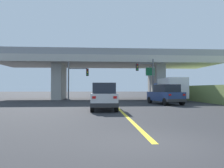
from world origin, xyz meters
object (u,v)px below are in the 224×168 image
Objects in this scene: traffic_signal_nearside at (147,74)px; suv_lead at (104,96)px; box_truck at (170,89)px; suv_crossing at (165,94)px; semi_truck_distant at (108,88)px; traffic_signal_farside at (76,77)px; highway_sign at (150,76)px.

suv_lead is at bearing -119.14° from traffic_signal_nearside.
box_truck is (8.75, 10.25, 0.53)m from suv_lead.
suv_lead is 0.80× the size of traffic_signal_nearside.
suv_crossing is 6.00m from traffic_signal_nearside.
semi_truck_distant is (-3.94, 38.27, 0.65)m from suv_crossing.
traffic_signal_nearside is at bearing -5.59° from traffic_signal_farside.
semi_truck_distant is (2.56, 43.48, 0.65)m from suv_lead.
suv_crossing is 0.72× the size of box_truck.
highway_sign reaches higher than suv_crossing.
semi_truck_distant is at bearing 98.17° from highway_sign.
suv_lead is 0.91× the size of suv_crossing.
highway_sign is at bearing -81.83° from semi_truck_distant.
box_truck is at bearing -57.11° from highway_sign.
box_truck is 1.31× the size of traffic_signal_farside.
traffic_signal_farside is at bearing 135.51° from suv_crossing.
box_truck is 1.22× the size of traffic_signal_nearside.
traffic_signal_farside is 0.74× the size of semi_truck_distant.
highway_sign is at bearing 122.89° from box_truck.
traffic_signal_farside is (-9.28, 0.91, -0.32)m from traffic_signal_nearside.
highway_sign is at bearing 8.34° from traffic_signal_farside.
semi_truck_distant is (5.90, 31.91, -1.47)m from traffic_signal_farside.
semi_truck_distant reaches higher than box_truck.
suv_crossing is at bearing 38.69° from suv_lead.
suv_lead is 0.91× the size of highway_sign.
highway_sign is (10.26, 1.50, 0.31)m from traffic_signal_farside.
suv_lead is 14.99m from highway_sign.
highway_sign reaches higher than suv_lead.
box_truck is 3.42m from traffic_signal_nearside.
suv_lead is 0.63× the size of semi_truck_distant.
highway_sign is at bearing 62.08° from suv_lead.
semi_truck_distant is at bearing 79.53° from traffic_signal_farside.
suv_lead is at bearing -152.91° from suv_crossing.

